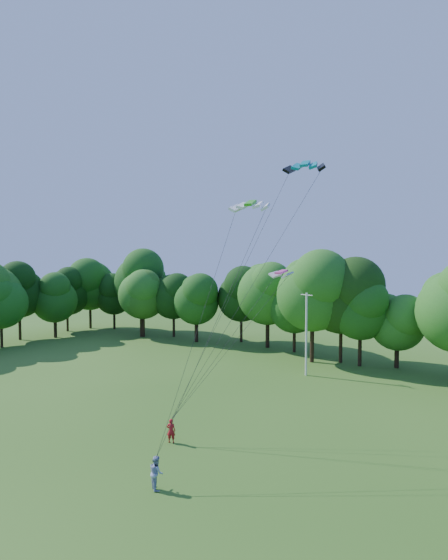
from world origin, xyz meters
The scene contains 10 objects.
ground centered at (0.00, 0.00, 0.00)m, with size 160.00×160.00×0.00m, color #2F5C19.
utility_pole centered at (-0.30, 27.83, 4.50)m, with size 1.67×0.71×8.79m.
kite_flyer_left centered at (0.04, 6.94, 0.81)m, with size 0.60×0.39×1.63m, color #A5151B.
kite_flyer_right centered at (3.51, 2.18, 0.90)m, with size 0.88×0.68×1.80m, color #8B99C1.
kite_teal centered at (6.03, 14.49, 19.13)m, with size 3.05×1.96×0.68m.
kite_green centered at (3.49, 11.32, 16.23)m, with size 2.92×1.85×0.57m.
kite_pink centered at (4.26, 14.31, 11.42)m, with size 1.95×1.26×0.34m.
tree_back_west centered at (-31.12, 33.17, 7.22)m, with size 7.95×7.95×11.57m.
tree_back_center centered at (0.43, 35.52, 8.44)m, with size 9.29×9.29×13.52m.
tree_flank_west centered at (-40.93, 15.68, 7.15)m, with size 7.87×7.87×11.45m.
Camera 1 is at (20.19, -13.97, 12.43)m, focal length 28.00 mm.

